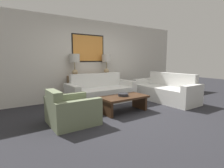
# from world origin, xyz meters

# --- Properties ---
(ground_plane) EXTENTS (20.00, 20.00, 0.00)m
(ground_plane) POSITION_xyz_m (0.00, 0.00, 0.00)
(ground_plane) COLOR #28282D
(back_wall) EXTENTS (8.14, 0.12, 2.65)m
(back_wall) POSITION_xyz_m (0.00, 2.37, 1.33)
(back_wall) COLOR beige
(back_wall) RESTS_ON ground_plane
(console_table) EXTENTS (1.60, 0.36, 0.81)m
(console_table) POSITION_xyz_m (0.00, 2.11, 0.41)
(console_table) COLOR brown
(console_table) RESTS_ON ground_plane
(table_lamp_left) EXTENTS (0.32, 0.32, 0.69)m
(table_lamp_left) POSITION_xyz_m (-0.59, 2.11, 1.28)
(table_lamp_left) COLOR tan
(table_lamp_left) RESTS_ON console_table
(table_lamp_right) EXTENTS (0.32, 0.32, 0.69)m
(table_lamp_right) POSITION_xyz_m (0.59, 2.11, 1.28)
(table_lamp_right) COLOR tan
(table_lamp_right) RESTS_ON console_table
(couch_by_back_wall) EXTENTS (2.11, 0.87, 0.89)m
(couch_by_back_wall) POSITION_xyz_m (0.00, 1.49, 0.30)
(couch_by_back_wall) COLOR silver
(couch_by_back_wall) RESTS_ON ground_plane
(couch_by_side) EXTENTS (0.87, 2.11, 0.89)m
(couch_by_side) POSITION_xyz_m (1.83, 0.52, 0.30)
(couch_by_side) COLOR silver
(couch_by_side) RESTS_ON ground_plane
(coffee_table) EXTENTS (1.21, 0.65, 0.41)m
(coffee_table) POSITION_xyz_m (-0.03, 0.32, 0.30)
(coffee_table) COLOR #3D2616
(coffee_table) RESTS_ON ground_plane
(decorative_bowl) EXTENTS (0.27, 0.27, 0.07)m
(decorative_bowl) POSITION_xyz_m (-0.03, 0.34, 0.44)
(decorative_bowl) COLOR #232328
(decorative_bowl) RESTS_ON coffee_table
(armchair_near_back_wall) EXTENTS (0.93, 0.88, 0.73)m
(armchair_near_back_wall) POSITION_xyz_m (-1.44, 0.28, 0.26)
(armchair_near_back_wall) COLOR #707A5B
(armchair_near_back_wall) RESTS_ON ground_plane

